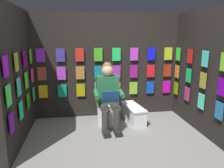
{
  "coord_description": "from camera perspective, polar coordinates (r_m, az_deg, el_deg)",
  "views": [
    {
      "loc": [
        0.58,
        2.51,
        1.63
      ],
      "look_at": [
        0.03,
        -0.97,
        0.85
      ],
      "focal_mm": 34.21,
      "sensor_mm": 36.0,
      "label": 1
    }
  ],
  "objects": [
    {
      "name": "ground_plane",
      "position": [
        3.05,
        3.61,
        -19.87
      ],
      "size": [
        30.0,
        30.0,
        0.0
      ],
      "primitive_type": "plane",
      "color": "gray"
    },
    {
      "name": "display_wall_back",
      "position": [
        4.41,
        -1.37,
        4.85
      ],
      "size": [
        3.04,
        0.14,
        2.1
      ],
      "color": "black",
      "rests_on": "ground"
    },
    {
      "name": "display_wall_left",
      "position": [
        4.04,
        22.52,
        3.2
      ],
      "size": [
        0.14,
        1.77,
        2.1
      ],
      "color": "black",
      "rests_on": "ground"
    },
    {
      "name": "display_wall_right",
      "position": [
        3.57,
        -24.16,
        1.94
      ],
      "size": [
        0.14,
        1.77,
        2.1
      ],
      "color": "black",
      "rests_on": "ground"
    },
    {
      "name": "toilet",
      "position": [
        4.11,
        -1.46,
        -6.0
      ],
      "size": [
        0.41,
        0.56,
        0.77
      ],
      "rotation": [
        0.0,
        0.0,
        0.02
      ],
      "color": "white",
      "rests_on": "ground"
    },
    {
      "name": "person_reading",
      "position": [
        3.82,
        -0.96,
        -3.17
      ],
      "size": [
        0.53,
        0.69,
        1.19
      ],
      "rotation": [
        0.0,
        0.0,
        0.02
      ],
      "color": "#286B42",
      "rests_on": "ground"
    },
    {
      "name": "comic_longbox_near",
      "position": [
        4.23,
        5.63,
        -7.87
      ],
      "size": [
        0.37,
        0.77,
        0.32
      ],
      "rotation": [
        0.0,
        0.0,
        0.15
      ],
      "color": "silver",
      "rests_on": "ground"
    }
  ]
}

